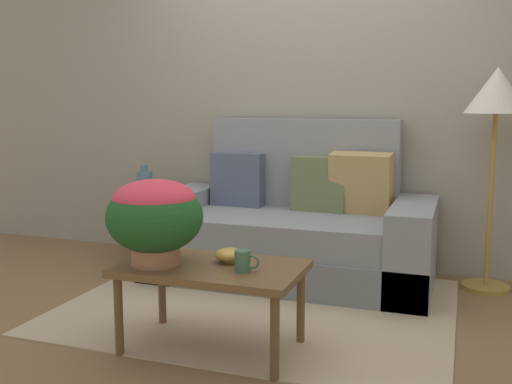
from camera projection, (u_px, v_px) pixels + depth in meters
name	position (u px, v px, depth m)	size (l,w,h in m)	color
ground_plane	(259.00, 306.00, 3.64)	(14.00, 14.00, 0.00)	brown
wall_back	(309.00, 81.00, 4.51)	(6.40, 0.12, 2.81)	gray
area_rug	(260.00, 305.00, 3.64)	(2.30, 1.84, 0.01)	tan
couch	(293.00, 232.00, 4.20)	(1.96, 0.93, 1.12)	slate
coffee_table	(212.00, 274.00, 2.95)	(0.91, 0.55, 0.44)	brown
side_table	(148.00, 212.00, 4.68)	(0.43, 0.43, 0.56)	brown
floor_lamp	(496.00, 104.00, 3.79)	(0.40, 0.40, 1.47)	olive
potted_plant	(155.00, 214.00, 2.92)	(0.48, 0.48, 0.43)	#A36B4C
coffee_mug	(243.00, 261.00, 2.82)	(0.12, 0.08, 0.10)	#3D664C
snack_bowl	(229.00, 255.00, 2.99)	(0.15, 0.15, 0.07)	gold
table_vase	(144.00, 180.00, 4.63)	(0.13, 0.13, 0.21)	slate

